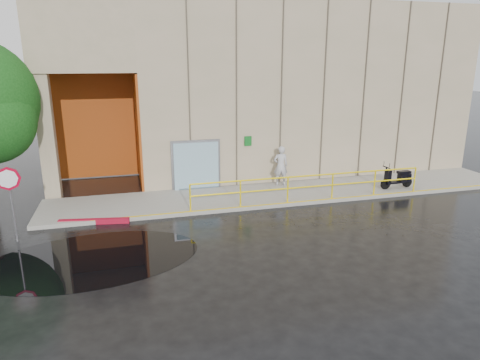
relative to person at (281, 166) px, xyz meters
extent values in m
plane|color=black|center=(-3.86, -5.46, -1.02)|extent=(120.00, 120.00, 0.00)
cube|color=gray|center=(0.14, -0.96, -0.95)|extent=(20.00, 3.00, 0.15)
cube|color=gray|center=(2.14, 5.54, 2.98)|extent=(16.00, 10.00, 8.00)
cube|color=gray|center=(-7.86, 5.54, 5.48)|extent=(4.00, 10.00, 3.00)
cube|color=gray|center=(-9.46, 0.94, 1.48)|extent=(0.60, 0.60, 5.00)
cube|color=#A9420F|center=(-7.86, 4.04, 1.48)|extent=(3.80, 0.15, 4.90)
cube|color=#A9420F|center=(-5.91, 2.29, 1.48)|extent=(0.10, 3.50, 4.90)
cube|color=#91B7C6|center=(-3.66, 0.42, 0.13)|extent=(1.90, 0.10, 2.00)
cube|color=slate|center=(-3.66, 0.50, 0.13)|extent=(2.10, 0.06, 2.20)
cube|color=#0D5B1A|center=(-1.36, 0.48, 1.08)|extent=(0.32, 0.04, 0.42)
cylinder|color=yellow|center=(0.39, -2.31, 0.13)|extent=(9.50, 0.06, 0.06)
cylinder|color=yellow|center=(0.39, -2.31, -0.32)|extent=(9.50, 0.06, 0.06)
imported|color=#B1B1B6|center=(0.00, 0.00, 0.00)|extent=(0.69, 0.50, 1.75)
cylinder|color=black|center=(4.12, -1.79, -0.65)|extent=(0.44, 0.10, 0.44)
cylinder|color=black|center=(5.22, -1.75, -0.65)|extent=(0.44, 0.10, 0.44)
cylinder|color=slate|center=(-9.98, -3.32, 0.03)|extent=(0.07, 0.07, 2.10)
cylinder|color=#A5001C|center=(-9.98, -3.35, 1.03)|extent=(0.73, 0.10, 0.73)
cylinder|color=white|center=(-9.98, -3.37, 1.03)|extent=(0.57, 0.05, 0.57)
cube|color=maroon|center=(-7.74, -2.36, -0.93)|extent=(2.40, 0.58, 0.18)
cube|color=black|center=(-7.63, -5.19, -1.02)|extent=(6.41, 4.29, 0.01)
camera|label=1|loc=(-6.48, -17.08, 4.46)|focal=32.00mm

